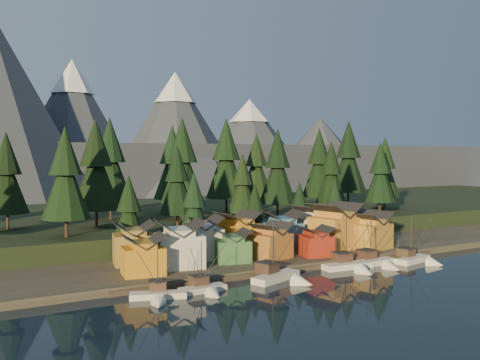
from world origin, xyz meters
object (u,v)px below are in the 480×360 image
boat_1 (205,282)px  house_back_1 (202,236)px  house_front_0 (143,254)px  boat_0 (158,289)px  boat_5 (377,256)px  boat_6 (418,253)px  boat_4 (352,260)px  boat_2 (282,270)px  house_back_0 (134,242)px  house_front_1 (179,243)px

boat_1 → house_back_1: bearing=64.4°
house_back_1 → house_front_0: bearing=-140.5°
boat_0 → house_front_0: (2.08, 13.33, 3.76)m
boat_5 → boat_6: (10.55, -2.02, 0.03)m
boat_1 → boat_6: bearing=-1.7°
house_back_1 → boat_4: bearing=-26.2°
boat_1 → boat_2: boat_2 is taller
boat_6 → house_front_0: boat_6 is taller
boat_2 → house_back_0: 32.32m
boat_5 → boat_2: bearing=-176.4°
boat_0 → boat_1: size_ratio=1.04×
boat_4 → boat_6: bearing=-0.5°
boat_6 → house_front_1: bearing=149.9°
boat_2 → boat_4: size_ratio=0.99×
house_front_1 → boat_5: bearing=-7.1°
house_front_0 → house_back_0: bearing=90.3°
boat_2 → house_back_0: (-21.93, 23.43, 3.85)m
house_front_0 → boat_4: bearing=-6.0°
boat_1 → house_front_1: 17.02m
house_front_0 → house_front_1: house_front_1 is taller
boat_1 → house_back_1: house_back_1 is taller
boat_5 → house_front_1: house_front_1 is taller
boat_4 → boat_5: boat_4 is taller
house_front_1 → house_back_1: (7.81, 5.66, -0.08)m
boat_0 → house_back_0: size_ratio=1.11×
boat_1 → boat_4: 35.61m
boat_2 → house_back_1: (-6.92, 21.46, 4.16)m
boat_0 → boat_2: size_ratio=0.82×
house_front_0 → house_back_0: 10.79m
boat_4 → house_front_1: bearing=161.9°
boat_6 → house_front_0: bearing=155.0°
boat_0 → boat_6: bearing=19.7°
boat_2 → house_front_0: size_ratio=1.45×
house_front_1 → boat_4: bearing=-11.2°
house_front_0 → house_back_0: size_ratio=0.93×
boat_5 → house_front_1: (-41.06, 14.53, 4.38)m
boat_2 → boat_5: bearing=-17.6°
boat_4 → boat_0: bearing=-172.3°
boat_1 → boat_5: bearing=0.9°
boat_1 → boat_2: 16.76m
boat_4 → house_back_0: size_ratio=1.36×
boat_5 → house_front_1: bearing=161.3°
boat_6 → house_front_1: house_front_1 is taller
boat_2 → house_back_0: bearing=112.7°
boat_6 → house_back_1: house_back_1 is taller
boat_2 → house_back_1: 22.93m
boat_0 → boat_4: bearing=22.1°
boat_0 → boat_4: 44.55m
boat_0 → house_back_1: bearing=69.5°
house_back_0 → house_back_1: 15.14m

